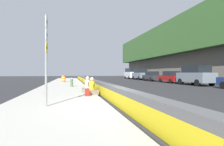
{
  "coord_description": "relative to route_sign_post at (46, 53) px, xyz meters",
  "views": [
    {
      "loc": [
        -7.17,
        2.03,
        1.45
      ],
      "look_at": [
        7.13,
        -1.26,
        1.44
      ],
      "focal_mm": 29.28,
      "sensor_mm": 36.0,
      "label": 1
    }
  ],
  "objects": [
    {
      "name": "ground_plane",
      "position": [
        -0.39,
        -2.94,
        -2.23
      ],
      "size": [
        160.0,
        160.0,
        0.0
      ],
      "primitive_type": "plane",
      "color": "#2B2B2D",
      "rests_on": "ground"
    },
    {
      "name": "sidewalk_strip",
      "position": [
        -0.39,
        -0.29,
        -2.16
      ],
      "size": [
        80.0,
        4.4,
        0.14
      ],
      "primitive_type": "cube",
      "color": "#B5B2A8",
      "rests_on": "ground_plane"
    },
    {
      "name": "jersey_barrier",
      "position": [
        -0.39,
        -2.94,
        -1.81
      ],
      "size": [
        76.0,
        0.45,
        0.85
      ],
      "color": "#545456",
      "rests_on": "ground_plane"
    },
    {
      "name": "route_sign_post",
      "position": [
        0.0,
        0.0,
        0.0
      ],
      "size": [
        0.44,
        0.09,
        3.6
      ],
      "color": "gray",
      "rests_on": "sidewalk_strip"
    },
    {
      "name": "fire_hydrant",
      "position": [
        10.15,
        -1.05,
        -1.65
      ],
      "size": [
        0.26,
        0.46,
        0.88
      ],
      "color": "#47663D",
      "rests_on": "sidewalk_strip"
    },
    {
      "name": "seated_person_foreground",
      "position": [
        3.6,
        -2.22,
        -1.77
      ],
      "size": [
        0.68,
        0.78,
        1.05
      ],
      "color": "#706651",
      "rests_on": "sidewalk_strip"
    },
    {
      "name": "seated_person_middle",
      "position": [
        4.91,
        -2.08,
        -1.76
      ],
      "size": [
        0.74,
        0.84,
        1.08
      ],
      "color": "#706651",
      "rests_on": "sidewalk_strip"
    },
    {
      "name": "backpack",
      "position": [
        2.89,
        -1.88,
        -1.9
      ],
      "size": [
        0.32,
        0.28,
        0.4
      ],
      "color": "maroon",
      "rests_on": "sidewalk_strip"
    },
    {
      "name": "construction_barrel",
      "position": [
        19.52,
        0.03,
        -1.61
      ],
      "size": [
        0.54,
        0.54,
        0.95
      ],
      "color": "orange",
      "rests_on": "sidewalk_strip"
    },
    {
      "name": "parked_car_third",
      "position": [
        11.01,
        -15.16,
        -1.05
      ],
      "size": [
        4.81,
        2.08,
        2.28
      ],
      "color": "slate",
      "rests_on": "ground_plane"
    },
    {
      "name": "parked_car_fourth",
      "position": [
        16.48,
        -15.28,
        -1.37
      ],
      "size": [
        4.52,
        1.98,
        1.71
      ],
      "color": "maroon",
      "rests_on": "ground_plane"
    },
    {
      "name": "parked_car_midline",
      "position": [
        22.46,
        -15.08,
        -1.37
      ],
      "size": [
        4.52,
        1.99,
        1.71
      ],
      "color": "#28282D",
      "rests_on": "ground_plane"
    },
    {
      "name": "parked_car_far",
      "position": [
        28.39,
        -15.27,
        -1.05
      ],
      "size": [
        4.83,
        2.13,
        2.28
      ],
      "color": "slate",
      "rests_on": "ground_plane"
    },
    {
      "name": "parked_car_farther",
      "position": [
        34.36,
        -15.24,
        -0.88
      ],
      "size": [
        5.15,
        2.2,
        2.56
      ],
      "color": "silver",
      "rests_on": "ground_plane"
    }
  ]
}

